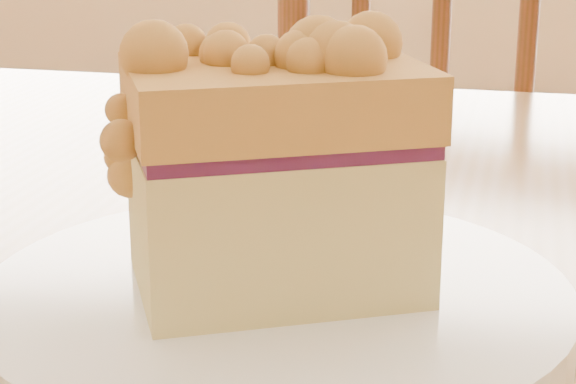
# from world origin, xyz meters

# --- Properties ---
(cafe_chair_main) EXTENTS (0.51, 0.51, 0.90)m
(cafe_chair_main) POSITION_xyz_m (0.02, 0.79, 0.45)
(cafe_chair_main) COLOR brown
(cafe_chair_main) RESTS_ON ground
(plate) EXTENTS (0.24, 0.24, 0.02)m
(plate) POSITION_xyz_m (-0.08, 0.00, 0.76)
(plate) COLOR white
(plate) RESTS_ON cafe_table_main
(cake_slice) EXTENTS (0.13, 0.12, 0.11)m
(cake_slice) POSITION_xyz_m (-0.08, 0.00, 0.82)
(cake_slice) COLOR #E0C87E
(cake_slice) RESTS_ON plate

